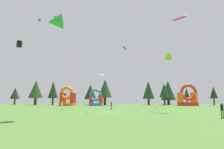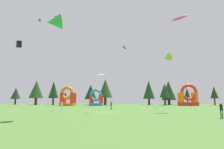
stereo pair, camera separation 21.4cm
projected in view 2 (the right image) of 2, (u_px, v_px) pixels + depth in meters
The scene contains 25 objects.
ground_plane at pixel (107, 112), 31.58m from camera, with size 120.00×120.00×0.00m, color #548438.
kite_white_parafoil at pixel (100, 75), 31.93m from camera, with size 1.76×1.93×6.47m.
kite_green_delta at pixel (54, 22), 22.89m from camera, with size 2.54×4.37×12.40m.
kite_teal_parafoil at pixel (40, 20), 61.41m from camera, with size 4.18×7.37×27.69m.
kite_black_box at pixel (19, 44), 30.64m from camera, with size 2.35×2.76×11.43m.
kite_lime_delta at pixel (167, 58), 56.74m from camera, with size 3.55×3.20×15.62m.
kite_pink_parafoil at pixel (180, 18), 37.20m from camera, with size 6.29×3.39×18.61m.
kite_blue_parafoil at pixel (124, 48), 63.61m from camera, with size 2.74×5.11×19.85m.
kite_red_box at pixel (56, 19), 55.30m from camera, with size 2.78×4.71×25.93m.
person_near_camera at pixel (111, 105), 39.26m from camera, with size 0.42×0.42×1.74m.
person_midfield at pixel (221, 109), 21.30m from camera, with size 0.43×0.43×1.81m.
person_left_edge at pixel (62, 105), 38.02m from camera, with size 0.33×0.33×1.78m.
inflatable_blue_arch at pixel (188, 98), 65.16m from camera, with size 5.89×4.38×7.30m.
inflatable_orange_dome at pixel (96, 99), 65.14m from camera, with size 4.41×3.76×5.66m.
inflatable_red_slide at pixel (68, 98), 64.17m from camera, with size 4.70×4.46×6.46m.
tree_row_0 at pixel (16, 93), 78.54m from camera, with size 3.76×3.76×6.92m.
tree_row_1 at pixel (36, 89), 74.45m from camera, with size 5.42×5.42×9.46m.
tree_row_2 at pixel (54, 90), 74.36m from camera, with size 3.88×3.88×9.18m.
tree_row_3 at pixel (91, 92), 75.42m from camera, with size 4.80×4.80×7.92m.
tree_row_4 at pixel (105, 89), 72.36m from camera, with size 5.43×5.43×9.75m.
tree_row_5 at pixel (149, 90), 73.98m from camera, with size 4.53×4.53×9.30m.
tree_row_6 at pixel (165, 91), 70.81m from camera, with size 3.79×3.79×8.02m.
tree_row_7 at pixel (169, 90), 76.35m from camera, with size 5.81×5.81×9.54m.
tree_row_8 at pixel (187, 93), 72.05m from camera, with size 2.47×2.47×6.52m.
tree_row_9 at pixel (214, 93), 70.49m from camera, with size 2.74×2.74×6.92m.
Camera 2 is at (2.86, -32.01, 2.12)m, focal length 30.67 mm.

